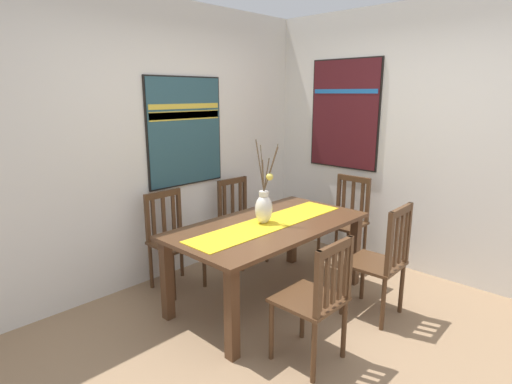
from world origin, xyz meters
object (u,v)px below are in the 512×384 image
centerpiece_vase (264,206)px  chair_1 (381,260)px  chair_2 (316,298)px  painting_on_back_wall (185,131)px  chair_3 (346,219)px  painting_on_side_wall (345,114)px  dining_table (269,234)px  chair_0 (173,239)px  chair_4 (241,219)px

centerpiece_vase → chair_1: 1.07m
chair_2 → painting_on_back_wall: bearing=78.0°
chair_2 → painting_on_back_wall: painting_on_back_wall is taller
centerpiece_vase → chair_3: bearing=-2.4°
painting_on_side_wall → centerpiece_vase: bearing=-172.3°
dining_table → chair_2: chair_2 is taller
dining_table → chair_1: size_ratio=1.84×
painting_on_back_wall → chair_0: bearing=-145.1°
chair_1 → painting_on_side_wall: (1.11, 1.10, 1.10)m
chair_0 → chair_2: size_ratio=1.01×
dining_table → chair_4: 0.96m
chair_0 → chair_1: (0.85, -1.70, 0.02)m
dining_table → painting_on_back_wall: 1.40m
chair_1 → chair_3: size_ratio=1.03×
chair_4 → painting_on_side_wall: (1.07, -0.59, 1.12)m
dining_table → chair_4: (0.46, 0.83, -0.14)m
chair_0 → chair_2: chair_0 is taller
dining_table → painting_on_side_wall: (1.53, 0.25, 0.97)m
centerpiece_vase → chair_2: size_ratio=0.79×
chair_2 → painting_on_back_wall: 2.22m
dining_table → painting_on_side_wall: bearing=9.1°
painting_on_back_wall → painting_on_side_wall: (1.56, -0.88, 0.14)m
chair_0 → chair_2: 1.68m
chair_0 → chair_3: bearing=-27.6°
chair_1 → chair_3: (0.80, 0.84, -0.01)m
chair_0 → chair_3: size_ratio=0.97×
chair_2 → chair_4: chair_4 is taller
dining_table → painting_on_back_wall: (-0.03, 1.12, 0.83)m
chair_3 → painting_on_back_wall: size_ratio=0.87×
dining_table → chair_2: bearing=-118.2°
dining_table → chair_1: bearing=-63.5°
chair_1 → painting_on_back_wall: (-0.46, 1.98, 0.95)m
centerpiece_vase → chair_0: centerpiece_vase is taller
chair_0 → chair_1: 1.90m
chair_3 → chair_4: size_ratio=1.04×
chair_3 → chair_4: 1.15m
centerpiece_vase → chair_4: centerpiece_vase is taller
chair_0 → painting_on_side_wall: size_ratio=0.76×
centerpiece_vase → chair_0: size_ratio=0.78×
chair_1 → chair_4: size_ratio=1.06×
chair_0 → chair_4: 0.89m
chair_0 → chair_4: chair_0 is taller
chair_1 → painting_on_back_wall: size_ratio=0.90×
dining_table → painting_on_side_wall: size_ratio=1.48×
chair_0 → chair_4: (0.89, -0.01, -0.00)m
painting_on_back_wall → painting_on_side_wall: 1.80m
centerpiece_vase → painting_on_side_wall: 1.73m
centerpiece_vase → chair_4: (0.49, 0.80, -0.40)m
chair_2 → chair_4: size_ratio=1.00×
chair_0 → chair_1: bearing=-63.4°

